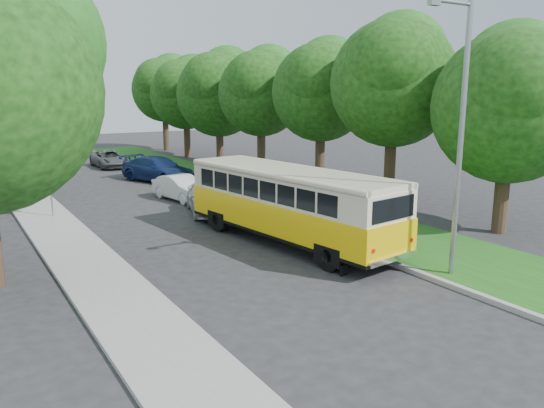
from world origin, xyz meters
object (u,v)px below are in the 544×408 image
vintage_bus (289,206)px  car_grey (110,159)px  car_blue (158,169)px  car_white (181,188)px  car_silver (208,198)px  lamppost_near (459,133)px  lamppost_far (26,121)px

vintage_bus → car_grey: vintage_bus is taller
car_blue → car_grey: (-0.81, 7.99, -0.15)m
car_blue → car_grey: car_blue is taller
vintage_bus → car_white: 9.70m
car_grey → car_blue: bearing=-84.0°
car_silver → lamppost_near: bearing=-61.8°
lamppost_near → car_white: bearing=98.3°
car_silver → car_white: bearing=104.8°
vintage_bus → car_silver: 6.29m
lamppost_near → car_silver: lamppost_near is taller
lamppost_near → car_silver: (-2.37, 11.90, -3.65)m
lamppost_near → car_grey: (-2.02, 29.57, -3.75)m
car_white → car_blue: 6.34m
car_silver → car_grey: 17.67m
car_white → car_blue: bearing=70.8°
vintage_bus → lamppost_far: bearing=111.1°
lamppost_near → car_blue: bearing=93.2°
lamppost_far → car_white: size_ratio=1.93×
car_silver → car_grey: size_ratio=0.93×
lamppost_far → lamppost_near: bearing=-64.3°
lamppost_near → car_blue: (-1.21, 21.58, -3.60)m
vintage_bus → car_blue: 15.95m
lamppost_near → car_white: size_ratio=2.05×
lamppost_near → lamppost_far: lamppost_near is taller
car_blue → lamppost_far: bearing=-179.9°
lamppost_far → vintage_bus: size_ratio=0.78×
car_white → car_grey: 14.24m
car_blue → car_grey: bearing=74.1°
lamppost_near → car_silver: 12.67m
car_blue → car_silver: bearing=-118.6°
lamppost_far → car_blue: lamppost_far is taller
car_silver → vintage_bus: bearing=-69.9°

